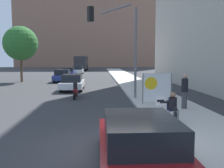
# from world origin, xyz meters

# --- Properties ---
(ground_plane) EXTENTS (160.00, 160.00, 0.00)m
(ground_plane) POSITION_xyz_m (0.00, 0.00, 0.00)
(ground_plane) COLOR #38383A
(sidewalk_curb) EXTENTS (3.53, 90.00, 0.14)m
(sidewalk_curb) POSITION_xyz_m (3.30, 15.00, 0.07)
(sidewalk_curb) COLOR beige
(sidewalk_curb) RESTS_ON ground_plane
(building_backdrop_far) EXTENTS (52.00, 12.00, 34.62)m
(building_backdrop_far) POSITION_xyz_m (-2.00, 81.14, 17.31)
(building_backdrop_far) COLOR #936B56
(building_backdrop_far) RESTS_ON ground_plane
(seated_protester) EXTENTS (0.92, 0.77, 1.21)m
(seated_protester) POSITION_xyz_m (2.48, 2.72, 0.79)
(seated_protester) COLOR #474C56
(seated_protester) RESTS_ON sidewalk_curb
(jogger_on_sidewalk) EXTENTS (0.34, 0.34, 1.78)m
(jogger_on_sidewalk) POSITION_xyz_m (3.89, 5.38, 1.06)
(jogger_on_sidewalk) COLOR #424247
(jogger_on_sidewalk) RESTS_ON sidewalk_curb
(protest_banner) EXTENTS (1.70, 0.06, 1.75)m
(protest_banner) POSITION_xyz_m (2.79, 6.87, 1.07)
(protest_banner) COLOR slate
(protest_banner) RESTS_ON sidewalk_curb
(traffic_light_pole) EXTENTS (3.15, 2.92, 5.86)m
(traffic_light_pole) POSITION_xyz_m (0.81, 8.55, 4.12)
(traffic_light_pole) COLOR slate
(traffic_light_pole) RESTS_ON sidewalk_curb
(parked_car_curbside) EXTENTS (1.88, 4.49, 1.35)m
(parked_car_curbside) POSITION_xyz_m (0.43, -1.49, 0.69)
(parked_car_curbside) COLOR maroon
(parked_car_curbside) RESTS_ON ground_plane
(car_on_road_nearest) EXTENTS (1.85, 4.41, 1.39)m
(car_on_road_nearest) POSITION_xyz_m (-2.81, 14.49, 0.70)
(car_on_road_nearest) COLOR silver
(car_on_road_nearest) RESTS_ON ground_plane
(car_on_road_midblock) EXTENTS (1.89, 4.10, 1.48)m
(car_on_road_midblock) POSITION_xyz_m (-4.81, 22.71, 0.74)
(car_on_road_midblock) COLOR navy
(car_on_road_midblock) RESTS_ON ground_plane
(car_on_road_distant) EXTENTS (1.73, 4.47, 1.43)m
(car_on_road_distant) POSITION_xyz_m (-5.17, 31.82, 0.71)
(car_on_road_distant) COLOR navy
(car_on_road_distant) RESTS_ON ground_plane
(car_on_road_far_lane) EXTENTS (1.85, 4.27, 1.46)m
(car_on_road_far_lane) POSITION_xyz_m (-4.31, 38.40, 0.73)
(car_on_road_far_lane) COLOR silver
(car_on_road_far_lane) RESTS_ON ground_plane
(city_bus_on_road) EXTENTS (2.60, 11.54, 3.32)m
(city_bus_on_road) POSITION_xyz_m (-4.58, 52.41, 1.91)
(city_bus_on_road) COLOR #232328
(city_bus_on_road) RESTS_ON ground_plane
(motorcycle_on_road) EXTENTS (0.28, 2.16, 1.19)m
(motorcycle_on_road) POSITION_xyz_m (-2.15, 10.03, 0.52)
(motorcycle_on_road) COLOR maroon
(motorcycle_on_road) RESTS_ON ground_plane
(street_tree_midblock) EXTENTS (4.00, 4.00, 6.54)m
(street_tree_midblock) POSITION_xyz_m (-9.69, 22.93, 4.53)
(street_tree_midblock) COLOR brown
(street_tree_midblock) RESTS_ON ground_plane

